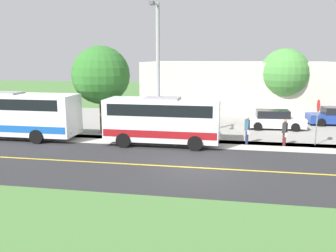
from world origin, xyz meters
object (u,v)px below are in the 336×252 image
object	(u,v)px
parked_car_far	(336,116)
tree_lot_edge	(285,73)
street_light_pole	(158,68)
stop_sign	(318,114)
parked_car_near	(274,120)
pedestrian_with_bags	(285,132)
tree_curbside	(101,75)
shuttle_bus_front	(163,119)
pedestrian_waiting	(247,129)
commercial_building	(239,86)

from	to	relation	value
parked_car_far	tree_lot_edge	bearing A→B (deg)	-134.36
street_light_pole	parked_car_far	size ratio (longest dim) A/B	1.91
stop_sign	parked_car_near	size ratio (longest dim) A/B	0.64
pedestrian_with_bags	tree_curbside	xyz separation A→B (m)	(-1.81, -12.59, 3.28)
parked_car_far	tree_lot_edge	xyz separation A→B (m)	(-3.69, -3.78, 3.29)
parked_car_near	tree_lot_edge	size ratio (longest dim) A/B	0.72
tree_curbside	tree_lot_edge	bearing A→B (deg)	125.70
shuttle_bus_front	tree_curbside	size ratio (longest dim) A/B	1.15
shuttle_bus_front	tree_lot_edge	bearing A→B (deg)	145.36
pedestrian_waiting	commercial_building	xyz separation A→B (m)	(-15.76, -0.34, 1.50)
stop_sign	tree_curbside	world-z (taller)	tree_curbside
street_light_pole	commercial_building	bearing A→B (deg)	162.25
stop_sign	parked_car_far	size ratio (longest dim) A/B	0.63
stop_sign	tree_lot_edge	xyz separation A→B (m)	(-11.30, -0.64, 2.02)
tree_curbside	street_light_pole	bearing A→B (deg)	61.75
stop_sign	tree_curbside	bearing A→B (deg)	-95.10
shuttle_bus_front	pedestrian_with_bags	xyz separation A→B (m)	(-1.03, 7.54, -0.76)
shuttle_bus_front	pedestrian_with_bags	bearing A→B (deg)	97.77
stop_sign	commercial_building	distance (m)	15.98
pedestrian_with_bags	tree_lot_edge	size ratio (longest dim) A/B	0.27
pedestrian_with_bags	tree_curbside	world-z (taller)	tree_curbside
parked_car_far	commercial_building	size ratio (longest dim) A/B	0.24
shuttle_bus_front	parked_car_near	xyz separation A→B (m)	(-6.50, 7.48, -0.96)
pedestrian_waiting	stop_sign	world-z (taller)	stop_sign
pedestrian_waiting	street_light_pole	world-z (taller)	street_light_pole
pedestrian_with_bags	street_light_pole	xyz separation A→B (m)	(0.70, -7.91, 3.87)
street_light_pole	tree_lot_edge	size ratio (longest dim) A/B	1.39
shuttle_bus_front	pedestrian_with_bags	distance (m)	7.65
shuttle_bus_front	parked_car_far	bearing A→B (deg)	125.88
pedestrian_with_bags	tree_lot_edge	world-z (taller)	tree_lot_edge
parked_car_near	parked_car_far	world-z (taller)	same
parked_car_near	shuttle_bus_front	bearing A→B (deg)	-49.03
parked_car_near	tree_curbside	bearing A→B (deg)	-73.73
shuttle_bus_front	pedestrian_with_bags	world-z (taller)	shuttle_bus_front
pedestrian_waiting	street_light_pole	xyz separation A→B (m)	(0.75, -5.63, 3.78)
shuttle_bus_front	commercial_building	distance (m)	17.56
pedestrian_waiting	street_light_pole	distance (m)	6.82
stop_sign	pedestrian_waiting	bearing A→B (deg)	-83.76
pedestrian_waiting	commercial_building	world-z (taller)	commercial_building
pedestrian_waiting	parked_car_near	world-z (taller)	pedestrian_waiting
street_light_pole	parked_car_far	distance (m)	16.24
street_light_pole	parked_car_near	size ratio (longest dim) A/B	1.94
parked_car_far	pedestrian_waiting	bearing A→B (deg)	-42.45
shuttle_bus_front	parked_car_near	size ratio (longest dim) A/B	1.61
pedestrian_with_bags	commercial_building	bearing A→B (deg)	-170.57
tree_lot_edge	tree_curbside	bearing A→B (deg)	-54.30
stop_sign	parked_car_far	bearing A→B (deg)	157.60
street_light_pole	tree_curbside	xyz separation A→B (m)	(-2.51, -4.68, -0.59)
street_light_pole	stop_sign	bearing A→B (deg)	97.01
stop_sign	pedestrian_with_bags	bearing A→B (deg)	-75.44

